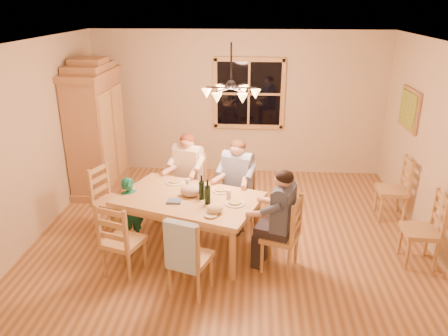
# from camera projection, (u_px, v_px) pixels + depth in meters

# --- Properties ---
(floor) EXTENTS (5.50, 5.50, 0.00)m
(floor) POSITION_uv_depth(u_px,v_px,m) (230.00, 232.00, 6.42)
(floor) COLOR brown
(floor) RESTS_ON ground
(ceiling) EXTENTS (5.50, 5.00, 0.02)m
(ceiling) POSITION_uv_depth(u_px,v_px,m) (231.00, 42.00, 5.44)
(ceiling) COLOR white
(ceiling) RESTS_ON wall_back
(wall_back) EXTENTS (5.50, 0.02, 2.70)m
(wall_back) POSITION_uv_depth(u_px,v_px,m) (238.00, 104.00, 8.25)
(wall_back) COLOR #C7B18D
(wall_back) RESTS_ON floor
(wall_left) EXTENTS (0.02, 5.00, 2.70)m
(wall_left) POSITION_uv_depth(u_px,v_px,m) (35.00, 141.00, 6.11)
(wall_left) COLOR #C7B18D
(wall_left) RESTS_ON floor
(wall_right) EXTENTS (0.02, 5.00, 2.70)m
(wall_right) POSITION_uv_depth(u_px,v_px,m) (439.00, 149.00, 5.75)
(wall_right) COLOR #C7B18D
(wall_right) RESTS_ON floor
(window) EXTENTS (1.30, 0.06, 1.30)m
(window) POSITION_uv_depth(u_px,v_px,m) (249.00, 94.00, 8.14)
(window) COLOR black
(window) RESTS_ON wall_back
(painting) EXTENTS (0.06, 0.78, 0.64)m
(painting) POSITION_uv_depth(u_px,v_px,m) (409.00, 109.00, 6.78)
(painting) COLOR #9C7343
(painting) RESTS_ON wall_right
(chandelier) EXTENTS (0.77, 0.68, 0.71)m
(chandelier) POSITION_uv_depth(u_px,v_px,m) (231.00, 92.00, 5.67)
(chandelier) COLOR black
(chandelier) RESTS_ON ceiling
(armoire) EXTENTS (0.66, 1.40, 2.30)m
(armoire) POSITION_uv_depth(u_px,v_px,m) (96.00, 131.00, 7.58)
(armoire) COLOR #9C7343
(armoire) RESTS_ON floor
(dining_table) EXTENTS (2.08, 1.64, 0.76)m
(dining_table) POSITION_uv_depth(u_px,v_px,m) (189.00, 204.00, 5.80)
(dining_table) COLOR tan
(dining_table) RESTS_ON floor
(chair_far_left) EXTENTS (0.55, 0.54, 0.99)m
(chair_far_left) POSITION_uv_depth(u_px,v_px,m) (189.00, 197.00, 6.83)
(chair_far_left) COLOR tan
(chair_far_left) RESTS_ON floor
(chair_far_right) EXTENTS (0.55, 0.54, 0.99)m
(chair_far_right) POSITION_uv_depth(u_px,v_px,m) (237.00, 206.00, 6.53)
(chair_far_right) COLOR tan
(chair_far_right) RESTS_ON floor
(chair_near_left) EXTENTS (0.55, 0.54, 0.99)m
(chair_near_left) POSITION_uv_depth(u_px,v_px,m) (124.00, 252.00, 5.35)
(chair_near_left) COLOR tan
(chair_near_left) RESTS_ON floor
(chair_near_right) EXTENTS (0.55, 0.54, 0.99)m
(chair_near_right) POSITION_uv_depth(u_px,v_px,m) (191.00, 269.00, 5.02)
(chair_near_right) COLOR tan
(chair_near_right) RESTS_ON floor
(chair_end_left) EXTENTS (0.54, 0.55, 0.99)m
(chair_end_left) POSITION_uv_depth(u_px,v_px,m) (113.00, 211.00, 6.38)
(chair_end_left) COLOR tan
(chair_end_left) RESTS_ON floor
(chair_end_right) EXTENTS (0.54, 0.55, 0.99)m
(chair_end_right) POSITION_uv_depth(u_px,v_px,m) (280.00, 247.00, 5.46)
(chair_end_right) COLOR tan
(chair_end_right) RESTS_ON floor
(adult_woman) EXTENTS (0.50, 0.52, 0.87)m
(adult_woman) POSITION_uv_depth(u_px,v_px,m) (188.00, 165.00, 6.63)
(adult_woman) COLOR beige
(adult_woman) RESTS_ON floor
(adult_plaid_man) EXTENTS (0.50, 0.52, 0.87)m
(adult_plaid_man) POSITION_uv_depth(u_px,v_px,m) (237.00, 173.00, 6.34)
(adult_plaid_man) COLOR #365A96
(adult_plaid_man) RESTS_ON floor
(adult_slate_man) EXTENTS (0.52, 0.50, 0.87)m
(adult_slate_man) POSITION_uv_depth(u_px,v_px,m) (282.00, 208.00, 5.27)
(adult_slate_man) COLOR #404D67
(adult_slate_man) RESTS_ON floor
(towel) EXTENTS (0.39, 0.22, 0.58)m
(towel) POSITION_uv_depth(u_px,v_px,m) (182.00, 247.00, 4.71)
(towel) COLOR #9BBED2
(towel) RESTS_ON chair_near_right
(wine_bottle_a) EXTENTS (0.08, 0.08, 0.33)m
(wine_bottle_a) POSITION_uv_depth(u_px,v_px,m) (202.00, 187.00, 5.65)
(wine_bottle_a) COLOR black
(wine_bottle_a) RESTS_ON dining_table
(wine_bottle_b) EXTENTS (0.08, 0.08, 0.33)m
(wine_bottle_b) POSITION_uv_depth(u_px,v_px,m) (208.00, 192.00, 5.52)
(wine_bottle_b) COLOR black
(wine_bottle_b) RESTS_ON dining_table
(plate_woman) EXTENTS (0.26, 0.26, 0.02)m
(plate_woman) POSITION_uv_depth(u_px,v_px,m) (175.00, 182.00, 6.20)
(plate_woman) COLOR white
(plate_woman) RESTS_ON dining_table
(plate_plaid) EXTENTS (0.26, 0.26, 0.02)m
(plate_plaid) POSITION_uv_depth(u_px,v_px,m) (221.00, 190.00, 5.94)
(plate_plaid) COLOR white
(plate_plaid) RESTS_ON dining_table
(plate_slate) EXTENTS (0.26, 0.26, 0.02)m
(plate_slate) POSITION_uv_depth(u_px,v_px,m) (235.00, 203.00, 5.56)
(plate_slate) COLOR white
(plate_slate) RESTS_ON dining_table
(wine_glass_a) EXTENTS (0.06, 0.06, 0.14)m
(wine_glass_a) POSITION_uv_depth(u_px,v_px,m) (188.00, 183.00, 6.01)
(wine_glass_a) COLOR silver
(wine_glass_a) RESTS_ON dining_table
(wine_glass_b) EXTENTS (0.06, 0.06, 0.14)m
(wine_glass_b) POSITION_uv_depth(u_px,v_px,m) (229.00, 195.00, 5.65)
(wine_glass_b) COLOR silver
(wine_glass_b) RESTS_ON dining_table
(cap) EXTENTS (0.20, 0.20, 0.11)m
(cap) POSITION_uv_depth(u_px,v_px,m) (215.00, 208.00, 5.32)
(cap) COLOR #CFBC8A
(cap) RESTS_ON dining_table
(napkin) EXTENTS (0.22, 0.19, 0.03)m
(napkin) POSITION_uv_depth(u_px,v_px,m) (174.00, 201.00, 5.60)
(napkin) COLOR #4C638C
(napkin) RESTS_ON dining_table
(cloth_bundle) EXTENTS (0.28, 0.22, 0.15)m
(cloth_bundle) POSITION_uv_depth(u_px,v_px,m) (191.00, 190.00, 5.77)
(cloth_bundle) COLOR tan
(cloth_bundle) RESTS_ON dining_table
(child) EXTENTS (0.42, 0.39, 0.97)m
(child) POSITION_uv_depth(u_px,v_px,m) (131.00, 211.00, 5.98)
(child) COLOR #19715A
(child) RESTS_ON floor
(chair_spare_front) EXTENTS (0.44, 0.46, 0.99)m
(chair_spare_front) POSITION_uv_depth(u_px,v_px,m) (419.00, 242.00, 5.58)
(chair_spare_front) COLOR tan
(chair_spare_front) RESTS_ON floor
(chair_spare_back) EXTENTS (0.44, 0.46, 0.99)m
(chair_spare_back) POSITION_uv_depth(u_px,v_px,m) (390.00, 199.00, 6.76)
(chair_spare_back) COLOR tan
(chair_spare_back) RESTS_ON floor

